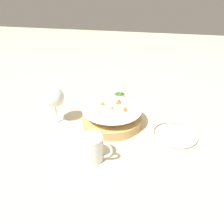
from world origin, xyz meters
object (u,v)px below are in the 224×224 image
Objects in this scene: food_basket at (112,117)px; wine_glass at (54,98)px; beer_mug at (92,149)px; sauce_cup at (120,97)px; side_plate at (175,134)px.

wine_glass reaches higher than food_basket.
beer_mug is (-0.02, -0.22, 0.01)m from food_basket.
wine_glass is 1.45× the size of beer_mug.
beer_mug is (-0.01, -0.42, 0.02)m from sauce_cup.
wine_glass is (-0.22, -0.24, 0.09)m from sauce_cup.
food_basket is at bearing 85.00° from beer_mug.
side_plate is at bearing 1.00° from wine_glass.
side_plate is at bearing 34.76° from beer_mug.
food_basket is 1.35× the size of side_plate.
food_basket is 2.19× the size of beer_mug.
beer_mug is 0.34m from side_plate.
wine_glass is 0.29m from beer_mug.
side_plate is (0.26, -0.23, -0.02)m from sauce_cup.
wine_glass is 0.49m from side_plate.
food_basket is 1.51× the size of wine_glass.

